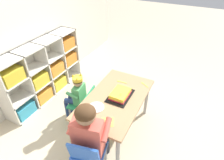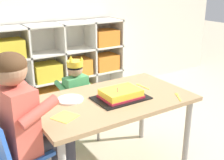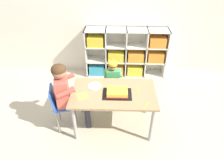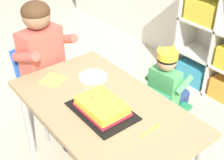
{
  "view_description": "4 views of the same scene",
  "coord_description": "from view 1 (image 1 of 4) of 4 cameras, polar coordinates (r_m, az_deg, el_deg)",
  "views": [
    {
      "loc": [
        -1.6,
        -0.75,
        2.15
      ],
      "look_at": [
        0.02,
        0.06,
        0.86
      ],
      "focal_mm": 29.45,
      "sensor_mm": 36.0,
      "label": 1
    },
    {
      "loc": [
        -1.0,
        -1.57,
        1.41
      ],
      "look_at": [
        0.05,
        0.08,
        0.72
      ],
      "focal_mm": 44.96,
      "sensor_mm": 36.0,
      "label": 2
    },
    {
      "loc": [
        0.04,
        -2.11,
        2.27
      ],
      "look_at": [
        -0.02,
        -0.01,
        0.83
      ],
      "focal_mm": 31.73,
      "sensor_mm": 36.0,
      "label": 3
    },
    {
      "loc": [
        1.14,
        -0.83,
        1.71
      ],
      "look_at": [
        0.06,
        0.02,
        0.81
      ],
      "focal_mm": 49.37,
      "sensor_mm": 36.0,
      "label": 4
    }
  ],
  "objects": [
    {
      "name": "adult_helper_seated",
      "position": [
        1.93,
        -6.76,
        -15.63
      ],
      "size": [
        0.46,
        0.45,
        1.06
      ],
      "rotation": [
        0.0,
        0.0,
        1.79
      ],
      "color": "#D15647",
      "rests_on": "ground"
    },
    {
      "name": "classroom_chair_blue",
      "position": [
        2.7,
        -8.7,
        -6.84
      ],
      "size": [
        0.38,
        0.36,
        0.57
      ],
      "rotation": [
        0.0,
        0.0,
        3.28
      ],
      "color": "#238451",
      "rests_on": "ground"
    },
    {
      "name": "fork_scattered_mid_table",
      "position": [
        2.58,
        10.0,
        -1.38
      ],
      "size": [
        0.09,
        0.13,
        0.0
      ],
      "rotation": [
        0.0,
        0.0,
        4.15
      ],
      "color": "yellow",
      "rests_on": "activity_table"
    },
    {
      "name": "birthday_cake_on_tray",
      "position": [
        2.34,
        2.58,
        -4.43
      ],
      "size": [
        0.38,
        0.26,
        0.1
      ],
      "color": "black",
      "rests_on": "activity_table"
    },
    {
      "name": "classroom_chair_adult_side",
      "position": [
        2.05,
        -7.45,
        -21.72
      ],
      "size": [
        0.38,
        0.39,
        0.7
      ],
      "rotation": [
        0.0,
        0.0,
        1.79
      ],
      "color": "blue",
      "rests_on": "ground"
    },
    {
      "name": "paper_plate_stack",
      "position": [
        2.2,
        -4.9,
        -8.43
      ],
      "size": [
        0.19,
        0.19,
        0.01
      ],
      "primitive_type": "cylinder",
      "color": "white",
      "rests_on": "activity_table"
    },
    {
      "name": "paper_napkin_square",
      "position": [
        2.05,
        -1.39,
        -12.85
      ],
      "size": [
        0.18,
        0.18,
        0.0
      ],
      "primitive_type": "cube",
      "rotation": [
        0.0,
        0.0,
        0.44
      ],
      "color": "#F4DB4C",
      "rests_on": "activity_table"
    },
    {
      "name": "ground",
      "position": [
        2.78,
        0.98,
        -15.07
      ],
      "size": [
        16.0,
        16.0,
        0.0
      ],
      "primitive_type": "plane",
      "color": "beige"
    },
    {
      "name": "fork_near_cake_tray",
      "position": [
        2.6,
        2.92,
        -0.6
      ],
      "size": [
        0.02,
        0.15,
        0.0
      ],
      "rotation": [
        0.0,
        0.0,
        4.77
      ],
      "color": "yellow",
      "rests_on": "activity_table"
    },
    {
      "name": "child_with_crown",
      "position": [
        2.65,
        -10.94,
        -3.87
      ],
      "size": [
        0.32,
        0.32,
        0.81
      ],
      "rotation": [
        0.0,
        0.0,
        3.28
      ],
      "color": "#4C9E5B",
      "rests_on": "ground"
    },
    {
      "name": "activity_table",
      "position": [
        2.39,
        1.12,
        -6.68
      ],
      "size": [
        1.15,
        0.67,
        0.62
      ],
      "color": "#A37F56",
      "rests_on": "ground"
    },
    {
      "name": "classroom_back_wall",
      "position": [
        2.97,
        -30.64,
        17.95
      ],
      "size": [
        5.75,
        0.1,
        2.97
      ],
      "primitive_type": "cube",
      "color": "beige",
      "rests_on": "ground"
    },
    {
      "name": "storage_cubby_shelf",
      "position": [
        3.33,
        -20.3,
        2.0
      ],
      "size": [
        1.58,
        0.32,
        0.97
      ],
      "color": "silver",
      "rests_on": "ground"
    }
  ]
}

